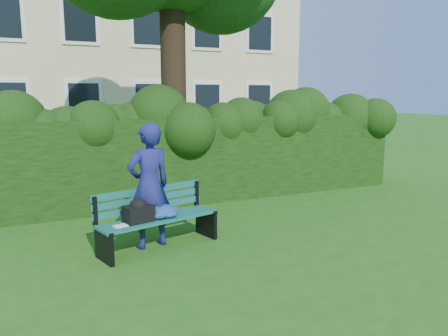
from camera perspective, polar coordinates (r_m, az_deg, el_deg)
name	(u,v)px	position (r m, az deg, el deg)	size (l,w,h in m)	color
ground	(238,227)	(7.67, 1.91, -7.70)	(80.00, 80.00, 0.00)	#245416
apartment_building	(95,8)	(21.11, -16.45, 19.37)	(16.00, 8.08, 12.00)	#C7B685
hedge	(193,159)	(9.44, -4.10, 1.17)	(10.00, 1.00, 1.80)	black
park_bench	(155,215)	(6.60, -9.04, -6.14)	(1.93, 1.01, 0.89)	#0F4D3F
man_reading	(149,186)	(6.58, -9.76, -2.31)	(0.68, 0.45, 1.87)	navy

